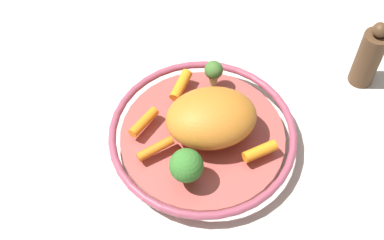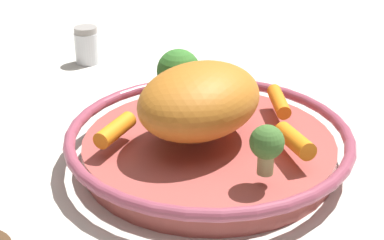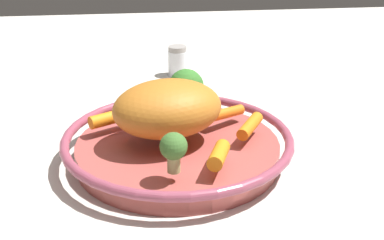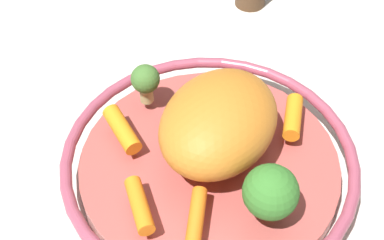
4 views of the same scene
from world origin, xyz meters
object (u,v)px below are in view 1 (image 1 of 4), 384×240
object	(u,v)px
pepper_mill	(369,57)
baby_carrot_near_rim	(144,122)
broccoli_floret_edge	(214,71)
baby_carrot_center	(155,149)
broccoli_floret_mid	(186,166)
serving_bowl	(203,137)
baby_carrot_right	(181,85)
baby_carrot_left	(260,151)
roast_chicken_piece	(211,117)

from	to	relation	value
pepper_mill	baby_carrot_near_rim	bearing A→B (deg)	21.57
broccoli_floret_edge	pepper_mill	xyz separation A→B (m)	(-0.31, -0.06, -0.01)
baby_carrot_center	broccoli_floret_mid	xyz separation A→B (m)	(-0.06, 0.05, 0.03)
serving_bowl	baby_carrot_center	distance (m)	0.10
baby_carrot_right	baby_carrot_center	size ratio (longest dim) A/B	0.95
baby_carrot_center	broccoli_floret_edge	xyz separation A→B (m)	(-0.10, -0.16, 0.03)
broccoli_floret_edge	baby_carrot_near_rim	bearing A→B (deg)	41.23
baby_carrot_near_rim	baby_carrot_center	size ratio (longest dim) A/B	0.97
baby_carrot_left	baby_carrot_right	xyz separation A→B (m)	(0.15, -0.14, 0.00)
baby_carrot_left	baby_carrot_center	distance (m)	0.19
baby_carrot_right	broccoli_floret_edge	size ratio (longest dim) A/B	1.19
roast_chicken_piece	baby_carrot_center	bearing A→B (deg)	27.60
serving_bowl	baby_carrot_center	world-z (taller)	baby_carrot_center
roast_chicken_piece	baby_carrot_right	world-z (taller)	roast_chicken_piece
broccoli_floret_mid	pepper_mill	bearing A→B (deg)	-141.47
baby_carrot_left	broccoli_floret_mid	size ratio (longest dim) A/B	0.93
broccoli_floret_edge	pepper_mill	distance (m)	0.31
serving_bowl	baby_carrot_right	world-z (taller)	baby_carrot_right
roast_chicken_piece	broccoli_floret_mid	size ratio (longest dim) A/B	2.41
serving_bowl	baby_carrot_left	bearing A→B (deg)	155.94
baby_carrot_center	baby_carrot_left	bearing A→B (deg)	-178.94
serving_bowl	baby_carrot_near_rim	bearing A→B (deg)	-3.40
serving_bowl	baby_carrot_center	bearing A→B (deg)	30.87
baby_carrot_center	baby_carrot_right	bearing A→B (deg)	-103.83
baby_carrot_right	baby_carrot_center	xyz separation A→B (m)	(0.04, 0.15, -0.00)
serving_bowl	baby_carrot_near_rim	size ratio (longest dim) A/B	5.20
serving_bowl	baby_carrot_left	xyz separation A→B (m)	(-0.10, 0.05, 0.03)
broccoli_floret_edge	broccoli_floret_mid	size ratio (longest dim) A/B	0.81
broccoli_floret_edge	serving_bowl	bearing A→B (deg)	82.41
baby_carrot_center	pepper_mill	distance (m)	0.46
roast_chicken_piece	baby_carrot_center	distance (m)	0.11
baby_carrot_right	pepper_mill	size ratio (longest dim) A/B	0.41
baby_carrot_left	broccoli_floret_mid	xyz separation A→B (m)	(0.13, 0.05, 0.03)
serving_bowl	baby_carrot_right	xyz separation A→B (m)	(0.05, -0.10, 0.03)
serving_bowl	baby_carrot_right	distance (m)	0.11
baby_carrot_center	pepper_mill	world-z (taller)	pepper_mill
roast_chicken_piece	pepper_mill	bearing A→B (deg)	-150.26
baby_carrot_right	serving_bowl	bearing A→B (deg)	115.75
roast_chicken_piece	serving_bowl	bearing A→B (deg)	5.30
broccoli_floret_mid	broccoli_floret_edge	bearing A→B (deg)	-100.46
baby_carrot_right	baby_carrot_center	world-z (taller)	baby_carrot_right
baby_carrot_right	broccoli_floret_mid	bearing A→B (deg)	96.58
serving_bowl	pepper_mill	size ratio (longest dim) A/B	2.20
roast_chicken_piece	baby_carrot_right	bearing A→B (deg)	-57.37
broccoli_floret_edge	baby_carrot_left	bearing A→B (deg)	118.39
broccoli_floret_edge	broccoli_floret_mid	distance (m)	0.22
roast_chicken_piece	pepper_mill	xyz separation A→B (m)	(-0.31, -0.18, -0.02)
serving_bowl	broccoli_floret_edge	world-z (taller)	broccoli_floret_edge
baby_carrot_right	baby_carrot_left	bearing A→B (deg)	136.36
baby_carrot_near_rim	baby_carrot_center	bearing A→B (deg)	115.61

